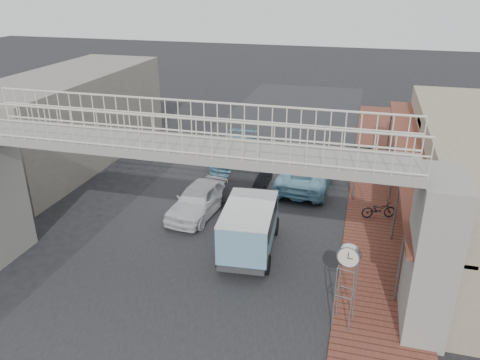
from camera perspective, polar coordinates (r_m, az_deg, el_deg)
The scene contains 14 objects.
ground at distance 19.98m, azimuth -2.18°, elevation -6.24°, with size 120.00×120.00×0.00m, color black.
road_strip at distance 19.98m, azimuth -2.18°, elevation -6.23°, with size 10.00×60.00×0.01m, color black.
sidewalk at distance 21.92m, azimuth 16.76°, elevation -4.32°, with size 3.00×40.00×0.10m, color brown.
footbridge at distance 15.17m, azimuth -6.83°, elevation -2.98°, with size 16.40×2.40×6.34m.
building_far_left at distance 28.77m, azimuth -20.09°, elevation 7.12°, with size 5.00×14.00×5.00m, color gray.
white_hatchback at distance 21.15m, azimuth -5.01°, elevation -2.35°, with size 1.70×4.22×1.44m, color white.
dark_sedan at distance 22.91m, azimuth 0.72°, elevation -0.33°, with size 1.39×4.00×1.32m, color black.
angkot_curb at distance 24.17m, azimuth 8.27°, elevation 0.95°, with size 2.47×5.36×1.49m, color #76B3CC.
angkot_far at distance 26.82m, azimuth -0.63°, elevation 3.41°, with size 1.99×4.90×1.42m, color #68A0B5.
angkot_van at distance 17.93m, azimuth 1.18°, elevation -5.20°, with size 2.22×4.30×2.04m.
motorcycle_near at distance 21.56m, azimuth 16.55°, elevation -3.43°, with size 0.53×1.52×0.80m, color black.
motorcycle_far at distance 27.40m, azimuth 14.33°, elevation 2.86°, with size 0.47×1.68×1.01m, color black.
street_clock at distance 14.05m, azimuth 13.10°, elevation -9.44°, with size 0.71×0.62×2.77m.
arrow_sign at distance 22.40m, azimuth 15.79°, elevation 2.74°, with size 1.63×1.06×2.73m.
Camera 1 is at (5.27, -16.55, 9.87)m, focal length 35.00 mm.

